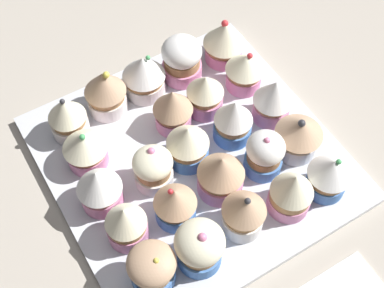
# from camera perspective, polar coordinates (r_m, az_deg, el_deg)

# --- Properties ---
(ground_plane) EXTENTS (1.80, 1.80, 0.03)m
(ground_plane) POSITION_cam_1_polar(r_m,az_deg,el_deg) (0.77, -0.00, -2.33)
(ground_plane) COLOR #B2A899
(baking_tray) EXTENTS (0.38, 0.38, 0.01)m
(baking_tray) POSITION_cam_1_polar(r_m,az_deg,el_deg) (0.75, -0.00, -1.51)
(baking_tray) COLOR silver
(baking_tray) RESTS_ON ground_plane
(cupcake_0) EXTENTS (0.05, 0.05, 0.08)m
(cupcake_0) POSITION_cam_1_polar(r_m,az_deg,el_deg) (0.76, -13.22, 2.87)
(cupcake_0) COLOR white
(cupcake_0) RESTS_ON baking_tray
(cupcake_1) EXTENTS (0.06, 0.06, 0.07)m
(cupcake_1) POSITION_cam_1_polar(r_m,az_deg,el_deg) (0.73, -11.37, -0.41)
(cupcake_1) COLOR pink
(cupcake_1) RESTS_ON baking_tray
(cupcake_2) EXTENTS (0.06, 0.06, 0.07)m
(cupcake_2) POSITION_cam_1_polar(r_m,az_deg,el_deg) (0.69, -9.91, -4.62)
(cupcake_2) COLOR pink
(cupcake_2) RESTS_ON baking_tray
(cupcake_3) EXTENTS (0.05, 0.05, 0.07)m
(cupcake_3) POSITION_cam_1_polar(r_m,az_deg,el_deg) (0.66, -7.08, -8.43)
(cupcake_3) COLOR pink
(cupcake_3) RESTS_ON baking_tray
(cupcake_4) EXTENTS (0.06, 0.06, 0.06)m
(cupcake_4) POSITION_cam_1_polar(r_m,az_deg,el_deg) (0.64, -4.30, -13.09)
(cupcake_4) COLOR #477AC6
(cupcake_4) RESTS_ON baking_tray
(cupcake_5) EXTENTS (0.06, 0.06, 0.08)m
(cupcake_5) POSITION_cam_1_polar(r_m,az_deg,el_deg) (0.77, -9.29, 5.63)
(cupcake_5) COLOR white
(cupcake_5) RESTS_ON baking_tray
(cupcake_6) EXTENTS (0.05, 0.05, 0.07)m
(cupcake_6) POSITION_cam_1_polar(r_m,az_deg,el_deg) (0.70, -4.18, -2.60)
(cupcake_6) COLOR white
(cupcake_6) RESTS_ON baking_tray
(cupcake_7) EXTENTS (0.06, 0.06, 0.07)m
(cupcake_7) POSITION_cam_1_polar(r_m,az_deg,el_deg) (0.67, -1.82, -6.40)
(cupcake_7) COLOR #477AC6
(cupcake_7) RESTS_ON baking_tray
(cupcake_8) EXTENTS (0.06, 0.06, 0.08)m
(cupcake_8) POSITION_cam_1_polar(r_m,az_deg,el_deg) (0.64, 0.82, -10.96)
(cupcake_8) COLOR #477AC6
(cupcake_8) RESTS_ON baking_tray
(cupcake_9) EXTENTS (0.06, 0.06, 0.07)m
(cupcake_9) POSITION_cam_1_polar(r_m,az_deg,el_deg) (0.79, -5.03, 7.46)
(cupcake_9) COLOR white
(cupcake_9) RESTS_ON baking_tray
(cupcake_10) EXTENTS (0.06, 0.06, 0.07)m
(cupcake_10) POSITION_cam_1_polar(r_m,az_deg,el_deg) (0.75, -2.07, 3.88)
(cupcake_10) COLOR pink
(cupcake_10) RESTS_ON baking_tray
(cupcake_11) EXTENTS (0.06, 0.06, 0.07)m
(cupcake_11) POSITION_cam_1_polar(r_m,az_deg,el_deg) (0.72, -0.61, 0.22)
(cupcake_11) COLOR #477AC6
(cupcake_11) RESTS_ON baking_tray
(cupcake_12) EXTENTS (0.06, 0.06, 0.07)m
(cupcake_12) POSITION_cam_1_polar(r_m,az_deg,el_deg) (0.69, 3.12, -3.23)
(cupcake_12) COLOR pink
(cupcake_12) RESTS_ON baking_tray
(cupcake_13) EXTENTS (0.06, 0.06, 0.08)m
(cupcake_13) POSITION_cam_1_polar(r_m,az_deg,el_deg) (0.66, 5.48, -7.32)
(cupcake_13) COLOR white
(cupcake_13) RESTS_ON baking_tray
(cupcake_14) EXTENTS (0.06, 0.06, 0.07)m
(cupcake_14) POSITION_cam_1_polar(r_m,az_deg,el_deg) (0.81, -1.10, 9.13)
(cupcake_14) COLOR pink
(cupcake_14) RESTS_ON baking_tray
(cupcake_15) EXTENTS (0.05, 0.05, 0.07)m
(cupcake_15) POSITION_cam_1_polar(r_m,az_deg,el_deg) (0.77, 1.42, 5.44)
(cupcake_15) COLOR pink
(cupcake_15) RESTS_ON baking_tray
(cupcake_16) EXTENTS (0.05, 0.05, 0.08)m
(cupcake_16) POSITION_cam_1_polar(r_m,az_deg,el_deg) (0.74, 4.28, 2.83)
(cupcake_16) COLOR #477AC6
(cupcake_16) RESTS_ON baking_tray
(cupcake_17) EXTENTS (0.05, 0.05, 0.07)m
(cupcake_17) POSITION_cam_1_polar(r_m,az_deg,el_deg) (0.71, 7.79, -1.03)
(cupcake_17) COLOR #477AC6
(cupcake_17) RESTS_ON baking_tray
(cupcake_18) EXTENTS (0.06, 0.06, 0.07)m
(cupcake_18) POSITION_cam_1_polar(r_m,az_deg,el_deg) (0.69, 10.63, -5.05)
(cupcake_18) COLOR pink
(cupcake_18) RESTS_ON baking_tray
(cupcake_19) EXTENTS (0.07, 0.07, 0.08)m
(cupcake_19) POSITION_cam_1_polar(r_m,az_deg,el_deg) (0.83, 3.50, 11.02)
(cupcake_19) COLOR pink
(cupcake_19) RESTS_ON baking_tray
(cupcake_20) EXTENTS (0.06, 0.06, 0.07)m
(cupcake_20) POSITION_cam_1_polar(r_m,az_deg,el_deg) (0.80, 5.67, 7.89)
(cupcake_20) COLOR pink
(cupcake_20) RESTS_ON baking_tray
(cupcake_21) EXTENTS (0.06, 0.06, 0.08)m
(cupcake_21) POSITION_cam_1_polar(r_m,az_deg,el_deg) (0.76, 8.50, 5.00)
(cupcake_21) COLOR pink
(cupcake_21) RESTS_ON baking_tray
(cupcake_22) EXTENTS (0.07, 0.07, 0.07)m
(cupcake_22) POSITION_cam_1_polar(r_m,az_deg,el_deg) (0.74, 11.36, 1.00)
(cupcake_22) COLOR white
(cupcake_22) RESTS_ON baking_tray
(cupcake_23) EXTENTS (0.06, 0.06, 0.07)m
(cupcake_23) POSITION_cam_1_polar(r_m,az_deg,el_deg) (0.71, 14.50, -3.20)
(cupcake_23) COLOR #477AC6
(cupcake_23) RESTS_ON baking_tray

